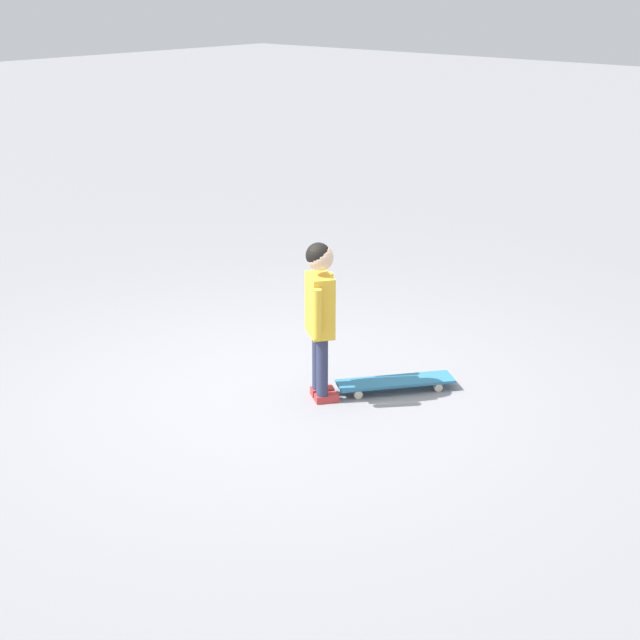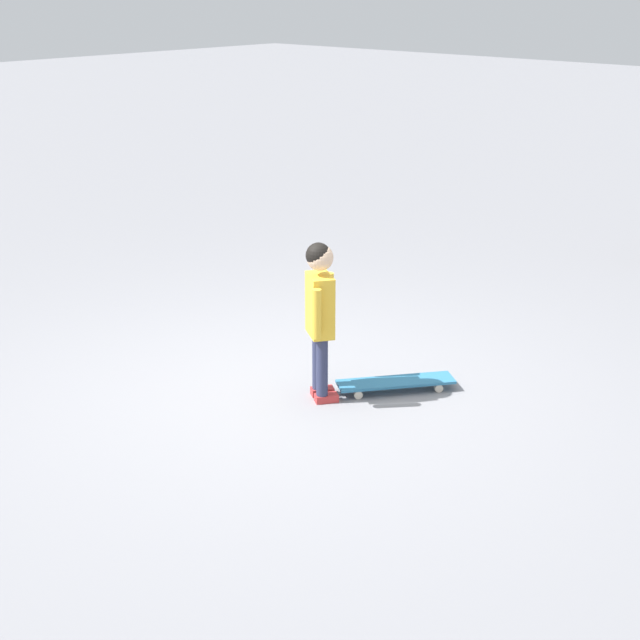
# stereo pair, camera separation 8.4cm
# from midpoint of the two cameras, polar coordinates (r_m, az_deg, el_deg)

# --- Properties ---
(ground_plane) EXTENTS (50.00, 50.00, 0.00)m
(ground_plane) POSITION_cam_midpoint_polar(r_m,az_deg,el_deg) (6.37, -1.81, -4.27)
(ground_plane) COLOR gray
(child_person) EXTENTS (0.28, 0.37, 1.06)m
(child_person) POSITION_cam_midpoint_polar(r_m,az_deg,el_deg) (6.01, 0.41, 0.95)
(child_person) COLOR #2D3351
(child_person) RESTS_ON ground
(skateboard) EXTENTS (0.62, 0.75, 0.07)m
(skateboard) POSITION_cam_midpoint_polar(r_m,az_deg,el_deg) (6.37, 4.96, -3.76)
(skateboard) COLOR teal
(skateboard) RESTS_ON ground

